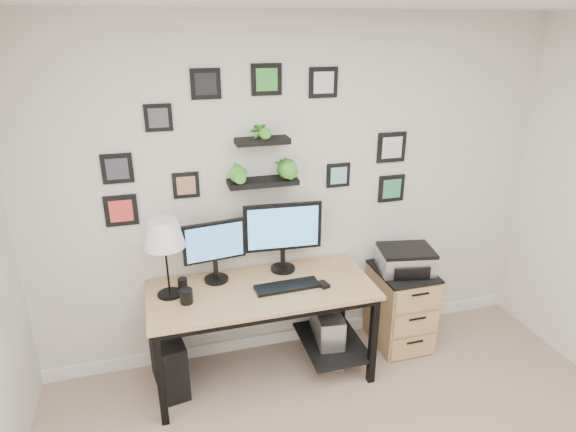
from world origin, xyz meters
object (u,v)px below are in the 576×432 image
object	(u,v)px
pc_tower_black	(169,361)
pc_tower_grey	(327,334)
table_lamp	(164,236)
file_cabinet	(400,307)
mug	(186,296)
desk	(266,300)
monitor_right	(283,232)
monitor_left	(215,247)
printer	(406,260)

from	to	relation	value
pc_tower_black	pc_tower_grey	bearing A→B (deg)	-9.65
table_lamp	pc_tower_black	distance (m)	0.98
pc_tower_black	file_cabinet	bearing A→B (deg)	-8.86
mug	file_cabinet	bearing A→B (deg)	4.78
mug	pc_tower_black	bearing A→B (deg)	145.98
desk	file_cabinet	bearing A→B (deg)	2.90
monitor_right	pc_tower_grey	world-z (taller)	monitor_right
monitor_left	table_lamp	distance (m)	0.40
desk	pc_tower_black	distance (m)	0.84
printer	file_cabinet	bearing A→B (deg)	-161.03
table_lamp	printer	xyz separation A→B (m)	(1.83, 0.01, -0.43)
table_lamp	file_cabinet	bearing A→B (deg)	0.26
monitor_left	pc_tower_black	world-z (taller)	monitor_left
mug	file_cabinet	world-z (taller)	mug
monitor_right	printer	bearing A→B (deg)	-7.29
printer	pc_tower_black	bearing A→B (deg)	-178.86
pc_tower_black	printer	distance (m)	1.97
file_cabinet	printer	bearing A→B (deg)	18.97
monitor_right	pc_tower_black	size ratio (longest dim) A/B	1.34
mug	pc_tower_black	xyz separation A→B (m)	(-0.16, 0.11, -0.58)
mug	desk	bearing A→B (deg)	8.57
monitor_left	monitor_right	distance (m)	0.52
mug	pc_tower_grey	size ratio (longest dim) A/B	0.22
monitor_left	file_cabinet	size ratio (longest dim) A/B	0.69
monitor_left	pc_tower_black	size ratio (longest dim) A/B	1.07
monitor_left	file_cabinet	bearing A→B (deg)	-3.98
monitor_right	mug	bearing A→B (deg)	-160.08
pc_tower_black	mug	bearing A→B (deg)	-43.94
table_lamp	pc_tower_black	size ratio (longest dim) A/B	1.29
monitor_right	mug	xyz separation A→B (m)	(-0.75, -0.27, -0.27)
table_lamp	mug	distance (m)	0.43
monitor_left	pc_tower_grey	size ratio (longest dim) A/B	1.02
table_lamp	mug	xyz separation A→B (m)	(0.10, -0.14, -0.40)
monitor_left	pc_tower_black	distance (m)	0.91
file_cabinet	mug	bearing A→B (deg)	-175.22
monitor_left	mug	xyz separation A→B (m)	(-0.24, -0.25, -0.22)
table_lamp	file_cabinet	distance (m)	2.02
file_cabinet	monitor_right	bearing A→B (deg)	172.50
mug	pc_tower_grey	distance (m)	1.22
monitor_right	table_lamp	xyz separation A→B (m)	(-0.85, -0.14, 0.13)
mug	monitor_right	bearing A→B (deg)	19.92
desk	table_lamp	bearing A→B (deg)	175.76
pc_tower_black	printer	world-z (taller)	printer
table_lamp	mug	size ratio (longest dim) A/B	5.59
monitor_left	monitor_right	xyz separation A→B (m)	(0.51, 0.02, 0.05)
file_cabinet	printer	xyz separation A→B (m)	(0.01, 0.00, 0.43)
table_lamp	printer	bearing A→B (deg)	0.35
desk	pc_tower_grey	distance (m)	0.64
monitor_left	mug	size ratio (longest dim) A/B	4.63
pc_tower_grey	pc_tower_black	bearing A→B (deg)	-179.73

